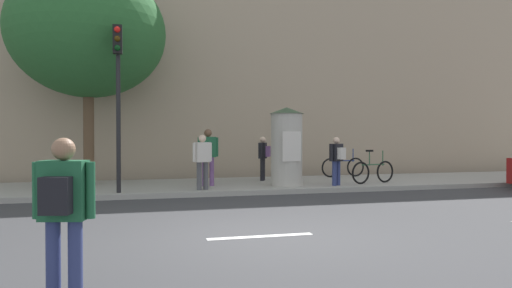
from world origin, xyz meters
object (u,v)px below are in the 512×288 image
(pedestrian_in_dark_shirt, at_px, (202,158))
(poster_column, at_px, (287,146))
(pedestrian_with_bag, at_px, (63,205))
(pedestrian_near_pole, at_px, (337,157))
(pedestrian_in_light_jacket, at_px, (263,155))
(bicycle_upright, at_px, (373,171))
(traffic_light, at_px, (118,81))
(street_tree, at_px, (88,33))
(bicycle_leaning, at_px, (343,167))
(pedestrian_with_backpack, at_px, (208,152))

(pedestrian_in_dark_shirt, bearing_deg, poster_column, 9.66)
(pedestrian_with_bag, bearing_deg, pedestrian_near_pole, 50.46)
(poster_column, bearing_deg, pedestrian_in_dark_shirt, -170.34)
(pedestrian_near_pole, distance_m, pedestrian_in_light_jacket, 2.75)
(pedestrian_in_light_jacket, bearing_deg, bicycle_upright, -28.66)
(poster_column, xyz_separation_m, pedestrian_in_light_jacket, (-0.29, 1.69, -0.34))
(pedestrian_in_dark_shirt, relative_size, bicycle_upright, 0.91)
(traffic_light, height_order, poster_column, traffic_light)
(traffic_light, distance_m, pedestrian_in_light_jacket, 5.63)
(street_tree, bearing_deg, bicycle_leaning, 3.69)
(pedestrian_near_pole, bearing_deg, bicycle_leaning, 61.24)
(pedestrian_in_light_jacket, height_order, bicycle_upright, pedestrian_in_light_jacket)
(traffic_light, xyz_separation_m, bicycle_leaning, (7.91, 2.95, -2.60))
(poster_column, relative_size, pedestrian_near_pole, 1.62)
(pedestrian_with_bag, xyz_separation_m, pedestrian_in_dark_shirt, (2.36, 7.85, 0.07))
(pedestrian_with_bag, relative_size, bicycle_upright, 0.96)
(pedestrian_near_pole, height_order, pedestrian_with_backpack, pedestrian_with_backpack)
(poster_column, relative_size, street_tree, 0.36)
(traffic_light, relative_size, bicycle_upright, 2.58)
(poster_column, distance_m, pedestrian_near_pole, 1.60)
(pedestrian_with_backpack, bearing_deg, bicycle_leaning, 18.38)
(traffic_light, relative_size, poster_column, 1.84)
(bicycle_leaning, distance_m, bicycle_upright, 2.34)
(traffic_light, bearing_deg, bicycle_leaning, 20.41)
(street_tree, xyz_separation_m, bicycle_leaning, (8.94, 0.58, -4.38))
(traffic_light, distance_m, pedestrian_with_backpack, 3.43)
(bicycle_leaning, height_order, bicycle_upright, same)
(pedestrian_with_backpack, bearing_deg, pedestrian_in_light_jacket, 29.81)
(pedestrian_in_light_jacket, bearing_deg, pedestrian_in_dark_shirt, -137.95)
(street_tree, height_order, pedestrian_with_bag, street_tree)
(pedestrian_near_pole, distance_m, pedestrian_with_backpack, 3.99)
(pedestrian_near_pole, relative_size, bicycle_upright, 0.87)
(pedestrian_in_light_jacket, xyz_separation_m, bicycle_leaning, (3.26, 0.58, -0.50))
(traffic_light, distance_m, pedestrian_with_bag, 7.93)
(pedestrian_in_dark_shirt, bearing_deg, pedestrian_in_light_jacket, 42.05)
(poster_column, relative_size, pedestrian_with_bag, 1.46)
(pedestrian_with_backpack, bearing_deg, street_tree, 161.55)
(pedestrian_near_pole, relative_size, pedestrian_in_dark_shirt, 0.96)
(street_tree, distance_m, pedestrian_in_dark_shirt, 5.51)
(pedestrian_with_bag, relative_size, pedestrian_near_pole, 1.10)
(pedestrian_with_bag, distance_m, bicycle_leaning, 13.27)
(pedestrian_near_pole, height_order, pedestrian_in_dark_shirt, pedestrian_in_dark_shirt)
(traffic_light, relative_size, pedestrian_with_backpack, 2.55)
(pedestrian_with_backpack, bearing_deg, pedestrian_in_dark_shirt, -107.15)
(street_tree, relative_size, pedestrian_in_light_jacket, 4.49)
(pedestrian_with_backpack, distance_m, bicycle_leaning, 5.67)
(pedestrian_near_pole, xyz_separation_m, bicycle_upright, (1.41, 0.31, -0.50))
(pedestrian_with_backpack, height_order, pedestrian_in_light_jacket, pedestrian_with_backpack)
(bicycle_leaning, bearing_deg, pedestrian_near_pole, -118.76)
(poster_column, height_order, bicycle_upright, poster_column)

